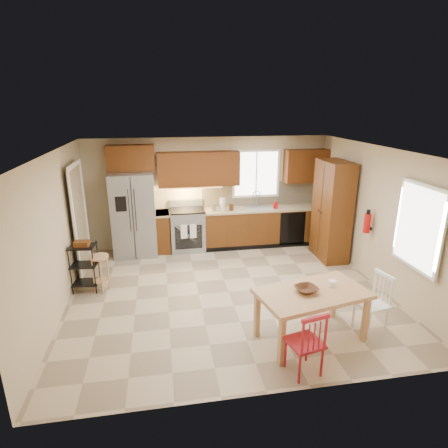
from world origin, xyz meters
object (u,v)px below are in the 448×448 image
range_stove (187,230)px  utility_cart (85,267)px  fire_extinguisher (367,223)px  table_jar (332,285)px  soap_bottle (276,204)px  chair_red (305,341)px  table_bowl (306,292)px  pantry (332,211)px  chair_white (372,303)px  bar_stool (101,273)px  refrigerator (134,214)px  dining_table (311,316)px

range_stove → utility_cart: size_ratio=1.03×
fire_extinguisher → table_jar: (-1.41, -1.60, -0.33)m
range_stove → soap_bottle: bearing=-2.4°
range_stove → utility_cart: bearing=-139.3°
fire_extinguisher → utility_cart: size_ratio=0.40×
chair_red → table_jar: 1.06m
range_stove → table_bowl: size_ratio=3.02×
pantry → chair_white: bearing=-102.3°
bar_stool → utility_cart: utility_cart is taller
range_stove → fire_extinguisher: 3.83m
table_bowl → chair_red: bearing=-111.5°
soap_bottle → chair_white: 3.65m
pantry → bar_stool: size_ratio=3.12×
refrigerator → soap_bottle: size_ratio=9.53×
dining_table → utility_cart: 3.97m
pantry → table_bowl: (-1.63, -2.74, -0.31)m
chair_white → table_jar: 0.70m
soap_bottle → pantry: size_ratio=0.09×
chair_red → bar_stool: bearing=124.0°
dining_table → utility_cart: bearing=136.5°
pantry → table_bowl: bearing=-120.7°
dining_table → table_jar: 0.53m
refrigerator → table_jar: refrigerator is taller
pantry → bar_stool: (-4.66, -0.75, -0.71)m
dining_table → bar_stool: (-3.12, 1.99, -0.03)m
pantry → chair_white: pantry is taller
soap_bottle → table_jar: soap_bottle is taller
table_bowl → range_stove: bearing=109.9°
fire_extinguisher → table_jar: bearing=-131.4°
soap_bottle → chair_white: soap_bottle is taller
chair_white → refrigerator: bearing=32.0°
fire_extinguisher → chair_red: size_ratio=0.41×
chair_white → table_jar: chair_white is taller
refrigerator → table_bowl: 4.44m
soap_bottle → bar_stool: bearing=-156.0°
refrigerator → range_stove: size_ratio=1.98×
soap_bottle → chair_red: (-0.94, -4.29, -0.55)m
soap_bottle → chair_white: size_ratio=0.22×
range_stove → dining_table: range_stove is taller
pantry → dining_table: bearing=-119.3°
soap_bottle → table_jar: size_ratio=1.55×
table_jar → table_bowl: bearing=-167.5°
table_jar → bar_stool: table_jar is taller
bar_stool → chair_red: bearing=-49.8°
soap_bottle → fire_extinguisher: fire_extinguisher is taller
chair_red → chair_white: size_ratio=1.00×
soap_bottle → fire_extinguisher: (1.15, -1.95, 0.10)m
range_stove → chair_white: 4.39m
dining_table → chair_red: chair_red is taller
refrigerator → table_jar: 4.62m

